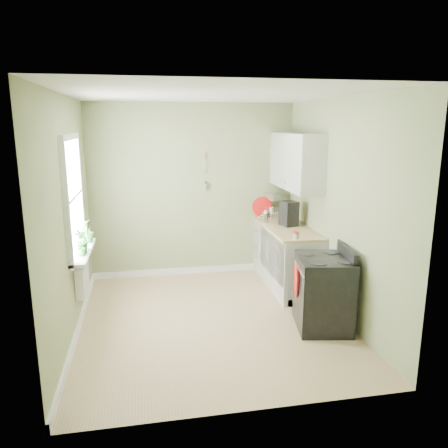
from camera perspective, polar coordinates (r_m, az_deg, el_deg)
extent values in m
cube|color=#A18459|center=(5.56, -1.62, -12.52)|extent=(3.20, 3.60, 0.02)
cube|color=white|center=(5.03, -1.82, 16.69)|extent=(3.20, 3.60, 0.02)
cube|color=gray|center=(6.89, -4.09, 4.31)|extent=(3.20, 0.02, 2.70)
cube|color=gray|center=(5.13, -19.77, 0.59)|extent=(0.02, 3.60, 2.70)
cube|color=gray|center=(5.60, 14.78, 1.91)|extent=(0.02, 3.60, 2.70)
cube|color=silver|center=(6.61, 8.19, -4.32)|extent=(0.60, 1.60, 0.87)
cube|color=tan|center=(6.48, 8.23, -0.48)|extent=(0.64, 1.60, 0.04)
cube|color=silver|center=(6.47, 9.36, 8.07)|extent=(0.35, 1.40, 0.80)
cube|color=white|center=(5.38, -19.24, 3.35)|extent=(0.02, 1.00, 1.30)
cube|color=white|center=(5.32, -19.58, 10.65)|extent=(0.06, 1.14, 0.07)
cube|color=white|center=(5.53, -18.51, -3.65)|extent=(0.06, 1.14, 0.07)
cube|color=white|center=(5.38, -19.03, 3.36)|extent=(0.04, 1.00, 0.04)
cube|color=white|center=(5.52, -17.90, -3.48)|extent=(0.18, 1.14, 0.04)
cube|color=white|center=(5.57, -18.04, -6.90)|extent=(0.12, 0.50, 0.35)
cylinder|color=tan|center=(6.83, -2.45, 8.73)|extent=(0.02, 0.02, 0.10)
cylinder|color=silver|center=(6.84, -2.44, 7.73)|extent=(0.01, 0.01, 0.16)
cylinder|color=silver|center=(6.88, -2.41, 4.91)|extent=(0.01, 0.14, 0.14)
cube|color=black|center=(5.36, 12.85, -8.90)|extent=(0.72, 0.80, 0.83)
cube|color=black|center=(5.22, 13.09, -4.49)|extent=(0.72, 0.80, 0.03)
cube|color=black|center=(5.31, 15.78, -3.56)|extent=(0.18, 0.70, 0.13)
cylinder|color=#B2B2B7|center=(5.13, 9.84, -5.88)|extent=(0.13, 0.57, 0.02)
cube|color=#9D1611|center=(5.27, 9.42, -7.28)|extent=(0.06, 0.20, 0.35)
cube|color=#B2B2B7|center=(7.13, 6.27, 1.32)|extent=(0.29, 0.36, 0.08)
cube|color=#B2B2B7|center=(7.23, 5.98, 2.69)|extent=(0.15, 0.12, 0.23)
cube|color=#B2B2B7|center=(7.10, 6.28, 3.62)|extent=(0.23, 0.35, 0.11)
sphere|color=#B2B2B7|center=(7.21, 6.01, 4.01)|extent=(0.13, 0.13, 0.13)
cylinder|color=silver|center=(7.06, 6.43, 1.72)|extent=(0.18, 0.18, 0.15)
cylinder|color=silver|center=(6.68, 5.44, 0.84)|extent=(0.11, 0.11, 0.15)
cone|color=silver|center=(6.66, 5.46, 1.64)|extent=(0.11, 0.11, 0.04)
cylinder|color=silver|center=(6.66, 4.78, 1.02)|extent=(0.11, 0.03, 0.08)
cube|color=black|center=(6.49, 8.49, 1.36)|extent=(0.26, 0.27, 0.36)
cylinder|color=black|center=(6.51, 8.20, 0.41)|extent=(0.11, 0.11, 0.13)
cylinder|color=red|center=(7.06, 5.03, 2.23)|extent=(0.33, 0.06, 0.33)
cylinder|color=#B2A88E|center=(5.79, 9.38, -1.54)|extent=(0.08, 0.08, 0.08)
cylinder|color=red|center=(5.78, 9.40, -1.11)|extent=(0.08, 0.08, 0.01)
imported|color=#266524|center=(5.24, -18.24, -2.30)|extent=(0.20, 0.20, 0.32)
imported|color=#266524|center=(5.36, -18.07, -2.00)|extent=(0.17, 0.19, 0.31)
imported|color=#266524|center=(5.84, -17.49, -0.82)|extent=(0.18, 0.18, 0.30)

